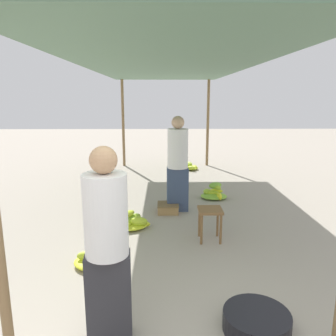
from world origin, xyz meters
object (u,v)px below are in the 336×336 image
(basin_black, at_px, (257,322))
(banana_pile_left_1, at_px, (98,259))
(vendor_foreground, at_px, (107,244))
(stool, at_px, (210,215))
(banana_pile_left_0, at_px, (132,222))
(banana_pile_right_1, at_px, (214,193))
(shopper_walking_mid, at_px, (178,163))
(banana_pile_right_0, at_px, (189,167))
(crate_near, at_px, (168,208))

(basin_black, distance_m, banana_pile_left_1, 2.03)
(vendor_foreground, height_order, stool, vendor_foreground)
(banana_pile_left_0, distance_m, banana_pile_right_1, 2.19)
(vendor_foreground, distance_m, banana_pile_right_1, 4.35)
(basin_black, bearing_deg, banana_pile_left_0, 118.98)
(shopper_walking_mid, bearing_deg, vendor_foreground, -102.50)
(vendor_foreground, height_order, banana_pile_right_1, vendor_foreground)
(banana_pile_left_0, height_order, shopper_walking_mid, shopper_walking_mid)
(stool, distance_m, basin_black, 1.93)
(banana_pile_right_1, bearing_deg, vendor_foreground, -110.77)
(banana_pile_left_0, bearing_deg, basin_black, -61.02)
(shopper_walking_mid, bearing_deg, stool, -72.44)
(stool, xyz_separation_m, banana_pile_right_0, (0.09, 4.79, -0.31))
(banana_pile_left_1, distance_m, banana_pile_right_1, 3.32)
(vendor_foreground, distance_m, shopper_walking_mid, 3.35)
(banana_pile_right_1, distance_m, crate_near, 1.28)
(shopper_walking_mid, bearing_deg, banana_pile_right_1, 42.77)
(banana_pile_right_0, distance_m, crate_near, 3.66)
(stool, bearing_deg, shopper_walking_mid, 107.56)
(crate_near, distance_m, shopper_walking_mid, 0.84)
(vendor_foreground, distance_m, banana_pile_right_0, 6.91)
(basin_black, bearing_deg, shopper_walking_mid, 99.97)
(basin_black, height_order, banana_pile_right_0, banana_pile_right_0)
(banana_pile_right_1, height_order, crate_near, banana_pile_right_1)
(banana_pile_left_1, bearing_deg, banana_pile_left_0, 75.87)
(banana_pile_right_1, bearing_deg, shopper_walking_mid, -137.23)
(vendor_foreground, xyz_separation_m, stool, (1.14, 1.97, -0.49))
(vendor_foreground, relative_size, banana_pile_right_0, 2.85)
(stool, relative_size, shopper_walking_mid, 0.28)
(stool, height_order, crate_near, stool)
(banana_pile_right_0, height_order, shopper_walking_mid, shopper_walking_mid)
(banana_pile_right_1, bearing_deg, banana_pile_left_1, -124.29)
(stool, relative_size, banana_pile_left_0, 0.75)
(banana_pile_left_0, relative_size, banana_pile_right_0, 1.08)
(banana_pile_left_0, height_order, banana_pile_right_0, banana_pile_left_0)
(shopper_walking_mid, bearing_deg, banana_pile_left_0, -134.17)
(banana_pile_right_1, bearing_deg, crate_near, -139.07)
(banana_pile_left_0, bearing_deg, banana_pile_left_1, -104.13)
(stool, xyz_separation_m, banana_pile_left_1, (-1.49, -0.71, -0.30))
(crate_near, bearing_deg, banana_pile_left_0, -130.90)
(vendor_foreground, bearing_deg, basin_black, 2.73)
(banana_pile_right_0, xyz_separation_m, banana_pile_right_1, (0.29, -2.75, 0.03))
(stool, relative_size, banana_pile_right_0, 0.81)
(vendor_foreground, bearing_deg, banana_pile_right_1, 69.23)
(banana_pile_left_0, bearing_deg, banana_pile_right_0, 73.42)
(basin_black, xyz_separation_m, banana_pile_right_1, (0.23, 3.94, 0.01))
(banana_pile_left_0, xyz_separation_m, banana_pile_right_0, (1.28, 4.28, -0.01))
(banana_pile_left_0, distance_m, shopper_walking_mid, 1.37)
(crate_near, bearing_deg, shopper_walking_mid, 31.12)
(banana_pile_right_1, height_order, shopper_walking_mid, shopper_walking_mid)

